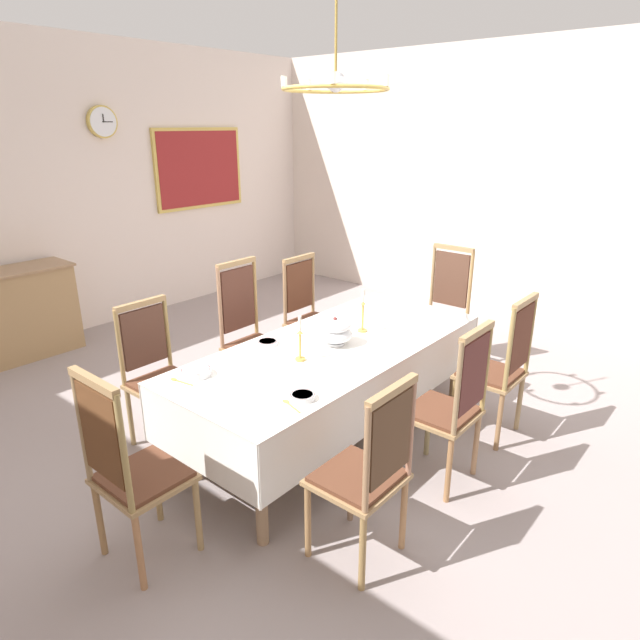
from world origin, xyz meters
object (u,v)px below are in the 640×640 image
object	(u,v)px
chair_head_west	(130,468)
bowl_near_left	(303,396)
dining_table	(333,354)
chandelier	(336,87)
chair_south_c	(500,366)
soup_tureen	(335,331)
candlestick_west	(300,343)
bowl_near_right	(196,371)
candlestick_east	(363,315)
bowl_far_left	(268,342)
mounted_clock	(102,122)
framed_painting	(200,169)
chair_north_b	(249,332)
chair_south_a	(367,470)
chair_south_b	(451,404)
chair_head_east	(443,309)
spoon_secondary	(176,380)
chair_north_c	(309,313)
spoon_primary	(288,403)
chair_north_a	(158,372)

from	to	relation	value
chair_head_west	bowl_near_left	xyz separation A→B (m)	(0.90, -0.38, 0.18)
dining_table	chandelier	xyz separation A→B (m)	(-0.00, -0.00, 1.78)
chair_south_c	soup_tureen	world-z (taller)	chair_south_c
candlestick_west	bowl_near_right	bearing A→B (deg)	149.91
candlestick_east	bowl_far_left	world-z (taller)	candlestick_east
bowl_far_left	mounted_clock	xyz separation A→B (m)	(0.75, 3.21, 1.50)
bowl_near_left	soup_tureen	bearing A→B (deg)	26.15
bowl_near_left	bowl_near_right	xyz separation A→B (m)	(-0.20, 0.72, 0.01)
bowl_near_left	chandelier	size ratio (longest dim) A/B	0.22
bowl_near_left	framed_painting	bearing A→B (deg)	58.11
chair_south_c	mounted_clock	distance (m)	4.82
chair_north_b	chair_south_a	bearing A→B (deg)	64.03
chair_south_a	bowl_far_left	bearing A→B (deg)	66.28
chair_head_west	candlestick_west	size ratio (longest dim) A/B	3.61
chair_south_a	candlestick_east	xyz separation A→B (m)	(1.22, 0.92, 0.32)
dining_table	chair_south_a	bearing A→B (deg)	-133.12
chandelier	chair_head_west	bearing A→B (deg)	180.00
chair_head_west	chair_north_b	bearing A→B (deg)	118.80
chair_south_b	mounted_clock	distance (m)	4.83
chair_head_west	mounted_clock	distance (m)	4.48
chair_north_b	soup_tureen	size ratio (longest dim) A/B	4.69
bowl_near_left	mounted_clock	bearing A→B (deg)	73.09
candlestick_west	bowl_near_left	distance (m)	0.56
chair_head_east	spoon_secondary	world-z (taller)	chair_head_east
chair_north_c	mounted_clock	size ratio (longest dim) A/B	3.21
chair_south_a	framed_painting	distance (m)	5.32
chair_head_west	mounted_clock	xyz separation A→B (m)	(2.10, 3.58, 1.68)
bowl_far_left	spoon_primary	size ratio (longest dim) A/B	0.86
spoon_secondary	chair_south_a	bearing A→B (deg)	-90.68
chair_south_a	spoon_secondary	bearing A→B (deg)	99.54
chair_north_b	chair_head_east	size ratio (longest dim) A/B	1.02
chair_south_a	chair_head_east	world-z (taller)	chair_head_east
chair_south_c	framed_painting	xyz separation A→B (m)	(0.92, 4.51, 1.12)
chair_head_west	spoon_secondary	distance (m)	0.70
chair_south_a	chair_head_east	size ratio (longest dim) A/B	0.92
chandelier	dining_table	bearing A→B (deg)	89.18
chair_head_west	bowl_near_left	bearing A→B (deg)	67.08
chair_south_b	bowl_near_left	distance (m)	0.98
chair_north_c	chair_head_east	world-z (taller)	chair_head_east
chair_head_west	chandelier	distance (m)	2.49
chair_south_a	bowl_far_left	distance (m)	1.42
bowl_near_left	framed_painting	distance (m)	4.77
dining_table	chair_south_c	xyz separation A→B (m)	(0.79, -0.92, -0.09)
bowl_near_right	mounted_clock	world-z (taller)	mounted_clock
chair_south_a	candlestick_west	xyz separation A→B (m)	(0.51, 0.92, 0.30)
chair_north_a	chandelier	xyz separation A→B (m)	(0.86, -0.92, 1.89)
dining_table	chair_head_east	xyz separation A→B (m)	(1.65, -0.00, -0.07)
chair_south_b	framed_painting	xyz separation A→B (m)	(1.68, 4.51, 1.12)
chair_head_west	chandelier	size ratio (longest dim) A/B	1.69
chair_north_b	framed_painting	size ratio (longest dim) A/B	0.89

